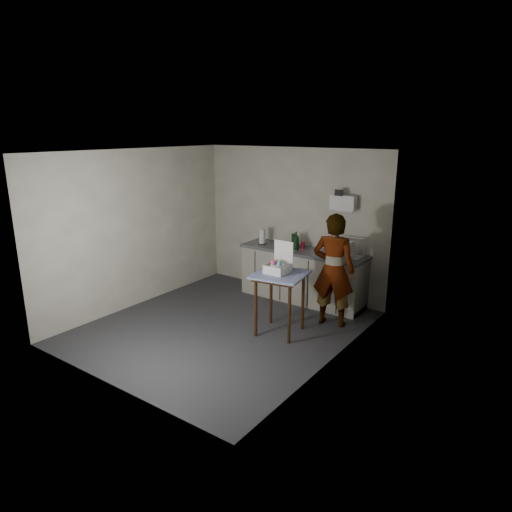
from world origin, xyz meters
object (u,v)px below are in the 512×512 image
Objects in this scene: side_table at (280,281)px; dish_rack at (348,253)px; kitchen_counter at (302,277)px; standing_man at (333,270)px; soda_can at (303,245)px; soap_bottle at (296,241)px; bakery_box at (278,266)px; dark_bottle at (293,241)px; paper_towel at (262,237)px.

side_table is 2.09× the size of dish_rack.
kitchen_counter is 1.16m from standing_man.
side_table is at bearing -72.67° from soda_can.
side_table is 2.99× the size of soap_bottle.
bakery_box is (-0.05, 0.03, 0.22)m from side_table.
standing_man reaches higher than dark_bottle.
dish_rack is (0.85, -0.04, 0.01)m from soda_can.
standing_man is 1.14m from soda_can.
paper_towel is at bearing -31.07° from standing_man.
bakery_box is at bearing 39.84° from standing_man.
dish_rack is at bearing 64.39° from side_table.
kitchen_counter is 1.30× the size of standing_man.
dish_rack reaches higher than dark_bottle.
standing_man is 0.65m from dish_rack.
dark_bottle is 0.57× the size of dish_rack.
soda_can is (0.08, 0.10, -0.09)m from soap_bottle.
bakery_box is (1.14, -1.24, -0.03)m from paper_towel.
bakery_box is at bearing -67.62° from dark_bottle.
soda_can is 1.43m from bakery_box.
dish_rack is (1.61, 0.10, -0.06)m from paper_towel.
kitchen_counter is 5.14× the size of dish_rack.
side_table is at bearing -73.46° from kitchen_counter.
dark_bottle reaches higher than kitchen_counter.
standing_man is at bearing -84.19° from dish_rack.
kitchen_counter is at bearing -6.05° from dark_bottle.
standing_man is 0.89m from bakery_box.
soap_bottle is 0.94m from dish_rack.
standing_man is 14.44× the size of soda_can.
side_table is at bearing 43.83° from standing_man.
soap_bottle reaches higher than kitchen_counter.
standing_man reaches higher than soda_can.
paper_towel is 0.62× the size of bakery_box.
soda_can is 0.48× the size of dark_bottle.
dark_bottle is 0.60m from paper_towel.
soap_bottle is 0.70× the size of dish_rack.
dark_bottle is at bearing 111.69° from bakery_box.
soap_bottle is at bearing -128.30° from soda_can.
standing_man reaches higher than side_table.
soap_bottle is (-0.52, 1.31, 0.27)m from side_table.
side_table is at bearing -27.86° from bakery_box.
soap_bottle is 1.36m from bakery_box.
soap_bottle is 0.68m from paper_towel.
standing_man is 3.93× the size of bakery_box.
dark_bottle is (-0.61, 1.37, 0.24)m from side_table.
bakery_box reaches higher than soap_bottle.
side_table is 3.35× the size of paper_towel.
dish_rack reaches higher than side_table.
standing_man is at bearing -36.46° from soda_can.
standing_man is 5.67× the size of soap_bottle.
soda_can is 0.27× the size of bakery_box.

